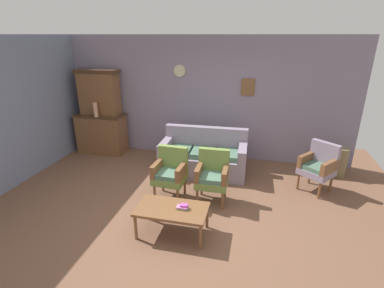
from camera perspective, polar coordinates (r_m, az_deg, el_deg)
ground_plane at (r=4.71m, az=-3.54°, el=-14.19°), size 7.68×7.68×0.00m
wall_back_with_decor at (r=6.56m, az=2.85°, el=8.92°), size 6.40×0.09×2.70m
side_cabinet at (r=7.31m, az=-17.28°, el=2.03°), size 1.16×0.55×0.93m
cabinet_upper_hutch at (r=7.14m, az=-17.81°, el=9.74°), size 0.99×0.38×1.03m
vase_on_cabinet at (r=6.97m, az=-18.46°, el=6.44°), size 0.11×0.11×0.33m
floral_couch at (r=5.97m, az=2.32°, el=-2.62°), size 1.74×0.84×0.90m
armchair_row_middle at (r=5.01m, az=-4.26°, el=-5.33°), size 0.55×0.52×0.90m
armchair_near_cabinet at (r=4.90m, az=4.04°, el=-5.95°), size 0.53×0.50×0.90m
wingback_chair_by_fireplace at (r=5.69m, az=23.65°, el=-3.81°), size 0.71×0.71×0.90m
coffee_table at (r=4.18m, az=-3.94°, el=-12.98°), size 1.00×0.56×0.42m
book_stack_on_table at (r=4.12m, az=-1.78°, el=-12.29°), size 0.16×0.09×0.07m
floor_vase_by_wall at (r=6.53m, az=27.23°, el=-3.22°), size 0.24×0.24×0.59m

